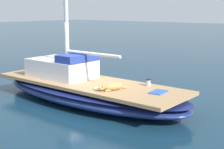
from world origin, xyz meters
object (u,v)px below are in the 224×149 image
at_px(sailboat_main, 88,91).
at_px(coiled_rope, 99,89).
at_px(deck_winch, 148,83).
at_px(deck_towel, 158,92).
at_px(dog_tan, 112,86).

bearing_deg(sailboat_main, coiled_rope, -120.17).
height_order(deck_winch, deck_towel, deck_winch).
height_order(deck_winch, coiled_rope, deck_winch).
bearing_deg(dog_tan, sailboat_main, 73.31).
bearing_deg(deck_winch, dog_tan, 155.44).
height_order(sailboat_main, coiled_rope, coiled_rope).
distance_m(sailboat_main, deck_winch, 2.00).
height_order(dog_tan, coiled_rope, dog_tan).
relative_size(sailboat_main, deck_towel, 12.97).
distance_m(dog_tan, deck_winch, 1.21).
relative_size(deck_winch, coiled_rope, 0.65).
distance_m(sailboat_main, deck_towel, 2.52).
relative_size(sailboat_main, deck_winch, 34.58).
bearing_deg(dog_tan, deck_winch, -24.56).
bearing_deg(coiled_rope, sailboat_main, 59.83).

